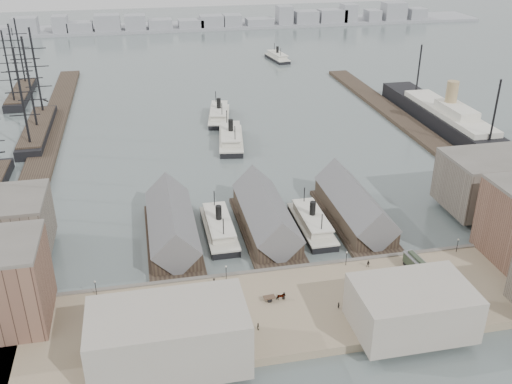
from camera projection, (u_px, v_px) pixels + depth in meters
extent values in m
plane|color=#4E5A5A|center=(280.00, 264.00, 145.53)|extent=(900.00, 900.00, 0.00)
cube|color=#86745A|center=(302.00, 308.00, 127.52)|extent=(180.00, 30.00, 2.00)
cube|color=#59544C|center=(285.00, 271.00, 140.46)|extent=(180.00, 1.20, 2.30)
cube|color=#2D231C|center=(47.00, 142.00, 220.52)|extent=(10.00, 220.00, 1.60)
cube|color=#2D231C|center=(409.00, 125.00, 238.67)|extent=(10.00, 180.00, 1.60)
cube|color=#2D231C|center=(173.00, 241.00, 154.53)|extent=(14.00, 42.00, 1.20)
cube|color=#2D231C|center=(172.00, 229.00, 154.05)|extent=(12.00, 36.00, 5.00)
cube|color=#59595B|center=(171.00, 221.00, 152.90)|extent=(12.60, 37.00, 12.60)
cube|color=#2D231C|center=(266.00, 231.00, 159.33)|extent=(14.00, 42.00, 1.20)
cube|color=#2D231C|center=(266.00, 219.00, 158.85)|extent=(12.00, 36.00, 5.00)
cube|color=#59595B|center=(266.00, 211.00, 157.70)|extent=(12.60, 37.00, 12.60)
cube|color=#2D231C|center=(354.00, 222.00, 164.13)|extent=(14.00, 42.00, 1.20)
cube|color=#2D231C|center=(354.00, 210.00, 163.64)|extent=(12.00, 36.00, 5.00)
cube|color=#59595B|center=(354.00, 202.00, 162.50)|extent=(12.60, 37.00, 12.60)
cube|color=#60564C|center=(493.00, 182.00, 167.08)|extent=(28.00, 20.00, 15.00)
cube|color=gray|center=(412.00, 308.00, 118.02)|extent=(24.00, 16.00, 10.00)
cube|color=gray|center=(169.00, 337.00, 108.36)|extent=(30.00, 16.00, 12.00)
cylinder|color=black|center=(96.00, 289.00, 129.41)|extent=(0.16, 0.16, 3.60)
sphere|color=beige|center=(95.00, 282.00, 128.57)|extent=(0.44, 0.44, 0.44)
cylinder|color=black|center=(226.00, 273.00, 134.94)|extent=(0.16, 0.16, 3.60)
sphere|color=beige|center=(226.00, 266.00, 134.11)|extent=(0.44, 0.44, 0.44)
cylinder|color=black|center=(346.00, 259.00, 140.48)|extent=(0.16, 0.16, 3.60)
sphere|color=beige|center=(347.00, 252.00, 139.64)|extent=(0.44, 0.44, 0.44)
cylinder|color=black|center=(457.00, 246.00, 146.01)|extent=(0.16, 0.16, 3.60)
sphere|color=beige|center=(458.00, 240.00, 145.17)|extent=(0.44, 0.44, 0.44)
cube|color=gray|center=(174.00, 27.00, 443.90)|extent=(500.00, 40.00, 2.00)
cube|color=gray|center=(3.00, 32.00, 411.16)|extent=(14.71, 14.00, 7.23)
cube|color=gray|center=(25.00, 27.00, 412.72)|extent=(17.63, 14.00, 13.23)
cube|color=gray|center=(61.00, 25.00, 417.16)|extent=(10.74, 14.00, 13.58)
cube|color=gray|center=(80.00, 28.00, 420.76)|extent=(18.06, 14.00, 8.64)
cube|color=gray|center=(108.00, 24.00, 423.42)|extent=(18.55, 14.00, 13.29)
cube|color=gray|center=(135.00, 23.00, 427.33)|extent=(15.33, 14.00, 12.47)
cube|color=gray|center=(160.00, 25.00, 431.55)|extent=(17.56, 14.00, 8.72)
cube|color=gray|center=(191.00, 25.00, 436.08)|extent=(18.76, 14.00, 7.63)
cube|color=gray|center=(211.00, 22.00, 438.41)|extent=(17.61, 14.00, 10.35)
cube|color=gray|center=(232.00, 21.00, 441.41)|extent=(13.38, 14.00, 10.30)
cube|color=gray|center=(259.00, 23.00, 446.17)|extent=(20.73, 14.00, 6.75)
cube|color=gray|center=(284.00, 16.00, 447.93)|extent=(11.51, 14.00, 15.57)
cube|color=gray|center=(306.00, 18.00, 452.16)|extent=(18.17, 14.00, 11.26)
cube|color=gray|center=(332.00, 17.00, 456.05)|extent=(21.81, 14.00, 11.83)
cube|color=gray|center=(349.00, 14.00, 457.79)|extent=(11.12, 14.00, 15.50)
cube|color=gray|center=(372.00, 16.00, 462.75)|extent=(10.90, 14.00, 10.29)
cube|color=gray|center=(394.00, 12.00, 464.91)|extent=(17.95, 14.00, 15.72)
cube|color=gray|center=(416.00, 15.00, 469.75)|extent=(14.21, 14.00, 10.51)
cube|color=black|center=(219.00, 231.00, 158.54)|extent=(7.47, 26.16, 1.68)
cube|color=beige|center=(219.00, 228.00, 158.00)|extent=(7.85, 26.16, 0.47)
cube|color=beige|center=(219.00, 224.00, 157.43)|extent=(6.07, 18.68, 2.06)
cube|color=beige|center=(219.00, 219.00, 156.85)|extent=(6.54, 20.55, 0.37)
cylinder|color=black|center=(219.00, 213.00, 155.95)|extent=(1.68, 1.68, 4.20)
cylinder|color=black|center=(214.00, 200.00, 163.42)|extent=(0.28, 0.28, 5.61)
cylinder|color=black|center=(223.00, 228.00, 148.64)|extent=(0.28, 0.28, 5.61)
cube|color=black|center=(312.00, 227.00, 160.92)|extent=(7.39, 25.87, 1.66)
cube|color=beige|center=(312.00, 223.00, 160.39)|extent=(7.76, 25.87, 0.46)
cube|color=beige|center=(312.00, 219.00, 159.82)|extent=(6.01, 18.48, 2.03)
cube|color=beige|center=(312.00, 215.00, 159.25)|extent=(6.47, 20.33, 0.37)
cylinder|color=black|center=(313.00, 209.00, 158.36)|extent=(1.66, 1.66, 4.16)
cylinder|color=black|center=(304.00, 196.00, 165.75)|extent=(0.28, 0.28, 5.54)
cylinder|color=black|center=(322.00, 223.00, 151.13)|extent=(0.28, 0.28, 5.54)
cube|color=black|center=(231.00, 142.00, 220.44)|extent=(12.80, 30.60, 1.91)
cube|color=beige|center=(231.00, 138.00, 219.83)|extent=(13.22, 30.66, 0.53)
cube|color=beige|center=(231.00, 135.00, 219.18)|extent=(9.97, 21.98, 2.33)
cube|color=beige|center=(231.00, 131.00, 218.53)|extent=(10.81, 24.16, 0.42)
cylinder|color=black|center=(231.00, 125.00, 217.50)|extent=(1.91, 1.91, 4.77)
cylinder|color=black|center=(227.00, 118.00, 225.98)|extent=(0.32, 0.32, 6.36)
cylinder|color=black|center=(235.00, 134.00, 209.21)|extent=(0.32, 0.32, 6.36)
cube|color=black|center=(219.00, 117.00, 246.82)|extent=(12.87, 29.02, 1.80)
cube|color=beige|center=(219.00, 115.00, 246.24)|extent=(13.26, 29.09, 0.50)
cube|color=beige|center=(219.00, 112.00, 245.63)|extent=(9.97, 20.87, 2.20)
cube|color=beige|center=(219.00, 108.00, 245.01)|extent=(10.82, 22.93, 0.40)
cylinder|color=black|center=(219.00, 103.00, 244.04)|extent=(1.80, 1.80, 4.51)
cylinder|color=black|center=(216.00, 98.00, 252.05)|extent=(0.30, 0.30, 6.01)
cylinder|color=black|center=(222.00, 110.00, 236.21)|extent=(0.30, 0.30, 6.01)
cube|color=black|center=(277.00, 59.00, 346.43)|extent=(10.68, 25.53, 1.59)
cube|color=beige|center=(277.00, 57.00, 345.93)|extent=(11.03, 25.58, 0.44)
cube|color=beige|center=(277.00, 55.00, 345.38)|extent=(8.31, 18.34, 1.94)
cube|color=beige|center=(277.00, 53.00, 344.84)|extent=(9.01, 20.15, 0.35)
cylinder|color=black|center=(277.00, 50.00, 343.98)|extent=(1.59, 1.59, 3.98)
cylinder|color=black|center=(274.00, 47.00, 351.05)|extent=(0.27, 0.27, 5.30)
cylinder|color=black|center=(281.00, 53.00, 337.07)|extent=(0.27, 0.27, 5.30)
cube|color=black|center=(38.00, 131.00, 228.70)|extent=(9.54, 55.14, 3.82)
cube|color=#2D231C|center=(37.00, 126.00, 227.72)|extent=(9.01, 49.63, 0.64)
cylinder|color=black|center=(22.00, 98.00, 203.24)|extent=(0.85, 0.85, 36.05)
cylinder|color=black|center=(30.00, 84.00, 220.21)|extent=(0.85, 0.85, 36.05)
cylinder|color=black|center=(36.00, 72.00, 237.17)|extent=(0.85, 0.85, 36.05)
cube|color=black|center=(21.00, 95.00, 274.85)|extent=(8.55, 47.52, 3.42)
cube|color=#2D231C|center=(20.00, 91.00, 273.97)|extent=(8.08, 42.77, 0.57)
cylinder|color=black|center=(8.00, 67.00, 252.62)|extent=(0.76, 0.76, 32.31)
cylinder|color=black|center=(14.00, 59.00, 267.24)|extent=(0.76, 0.76, 32.31)
cylinder|color=black|center=(20.00, 51.00, 281.85)|extent=(0.76, 0.76, 32.31)
cube|color=black|center=(447.00, 122.00, 234.80)|extent=(13.82, 101.02, 6.38)
cube|color=beige|center=(449.00, 112.00, 232.93)|extent=(11.70, 58.48, 2.13)
cube|color=beige|center=(457.00, 110.00, 227.09)|extent=(8.51, 21.27, 3.19)
cylinder|color=tan|center=(452.00, 94.00, 229.65)|extent=(4.68, 4.68, 10.63)
cube|color=black|center=(417.00, 272.00, 138.03)|extent=(3.25, 9.35, 0.77)
cube|color=#293425|center=(418.00, 266.00, 137.31)|extent=(3.40, 9.84, 2.51)
cube|color=#59595B|center=(419.00, 261.00, 136.70)|extent=(3.63, 10.25, 0.29)
imported|color=black|center=(168.00, 306.00, 125.15)|extent=(1.64, 1.48, 1.70)
cube|color=#3F2D21|center=(156.00, 307.00, 124.82)|extent=(2.70, 1.69, 0.25)
cylinder|color=black|center=(156.00, 310.00, 124.35)|extent=(1.10, 0.16, 1.10)
cylinder|color=black|center=(156.00, 306.00, 125.60)|extent=(1.10, 0.16, 1.10)
imported|color=black|center=(281.00, 297.00, 128.21)|extent=(2.07, 1.08, 1.69)
cube|color=#3F2D21|center=(269.00, 298.00, 127.89)|extent=(2.72, 1.71, 0.25)
cylinder|color=black|center=(270.00, 301.00, 127.42)|extent=(1.10, 0.17, 1.10)
cylinder|color=black|center=(269.00, 297.00, 128.67)|extent=(1.10, 0.17, 1.10)
imported|color=black|center=(373.00, 303.00, 126.18)|extent=(1.62, 1.81, 1.62)
cube|color=#3F2D21|center=(361.00, 303.00, 126.04)|extent=(2.81, 1.90, 0.25)
cylinder|color=black|center=(362.00, 306.00, 125.56)|extent=(1.10, 0.26, 1.10)
cylinder|color=black|center=(360.00, 303.00, 126.82)|extent=(1.10, 0.26, 1.10)
imported|color=black|center=(87.00, 309.00, 124.35)|extent=(0.62, 0.72, 1.64)
imported|color=black|center=(89.00, 339.00, 115.42)|extent=(0.85, 0.67, 1.73)
imported|color=black|center=(214.00, 281.00, 133.66)|extent=(1.00, 1.21, 1.63)
imported|color=black|center=(258.00, 326.00, 119.02)|extent=(0.79, 1.09, 1.71)
imported|color=black|center=(284.00, 296.00, 128.51)|extent=(0.75, 0.98, 1.81)
imported|color=black|center=(339.00, 305.00, 125.39)|extent=(0.66, 0.75, 1.69)
imported|color=black|center=(368.00, 264.00, 140.24)|extent=(1.09, 1.05, 1.77)
imported|color=black|center=(441.00, 293.00, 129.45)|extent=(1.26, 1.12, 1.69)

